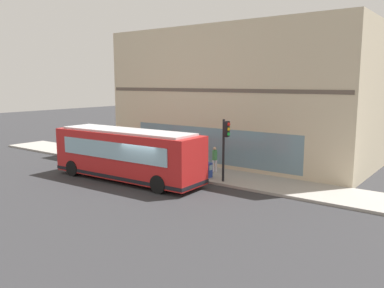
{
  "coord_description": "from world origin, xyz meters",
  "views": [
    {
      "loc": [
        -15.95,
        -14.95,
        5.88
      ],
      "look_at": [
        2.27,
        -1.3,
        2.3
      ],
      "focal_mm": 37.02,
      "sensor_mm": 36.0,
      "label": 1
    }
  ],
  "objects_px": {
    "fire_hydrant": "(195,168)",
    "pedestrian_walking_along_curb": "(107,147)",
    "traffic_light_near_corner": "(225,138)",
    "pedestrian_near_hydrant": "(215,158)",
    "city_bus_nearside": "(127,155)",
    "newspaper_vending_box": "(208,170)",
    "pedestrian_near_building_entrance": "(153,148)"
  },
  "relations": [
    {
      "from": "fire_hydrant",
      "to": "pedestrian_walking_along_curb",
      "type": "height_order",
      "value": "pedestrian_walking_along_curb"
    },
    {
      "from": "traffic_light_near_corner",
      "to": "pedestrian_near_hydrant",
      "type": "distance_m",
      "value": 3.01
    },
    {
      "from": "city_bus_nearside",
      "to": "pedestrian_walking_along_curb",
      "type": "xyz_separation_m",
      "value": [
        3.17,
        5.42,
        -0.48
      ]
    },
    {
      "from": "traffic_light_near_corner",
      "to": "newspaper_vending_box",
      "type": "xyz_separation_m",
      "value": [
        0.26,
        1.38,
        -2.08
      ]
    },
    {
      "from": "city_bus_nearside",
      "to": "traffic_light_near_corner",
      "type": "height_order",
      "value": "traffic_light_near_corner"
    },
    {
      "from": "traffic_light_near_corner",
      "to": "pedestrian_near_building_entrance",
      "type": "distance_m",
      "value": 8.22
    },
    {
      "from": "city_bus_nearside",
      "to": "pedestrian_near_hydrant",
      "type": "relative_size",
      "value": 6.23
    },
    {
      "from": "city_bus_nearside",
      "to": "pedestrian_walking_along_curb",
      "type": "relative_size",
      "value": 6.28
    },
    {
      "from": "city_bus_nearside",
      "to": "pedestrian_near_building_entrance",
      "type": "bearing_deg",
      "value": 26.37
    },
    {
      "from": "traffic_light_near_corner",
      "to": "pedestrian_walking_along_curb",
      "type": "relative_size",
      "value": 2.25
    },
    {
      "from": "pedestrian_near_hydrant",
      "to": "fire_hydrant",
      "type": "bearing_deg",
      "value": 151.45
    },
    {
      "from": "fire_hydrant",
      "to": "newspaper_vending_box",
      "type": "bearing_deg",
      "value": -100.75
    },
    {
      "from": "newspaper_vending_box",
      "to": "pedestrian_walking_along_curb",
      "type": "bearing_deg",
      "value": 88.91
    },
    {
      "from": "city_bus_nearside",
      "to": "pedestrian_near_building_entrance",
      "type": "distance_m",
      "value": 5.59
    },
    {
      "from": "fire_hydrant",
      "to": "pedestrian_walking_along_curb",
      "type": "bearing_deg",
      "value": 90.33
    },
    {
      "from": "traffic_light_near_corner",
      "to": "fire_hydrant",
      "type": "xyz_separation_m",
      "value": [
        0.48,
        2.55,
        -2.17
      ]
    },
    {
      "from": "city_bus_nearside",
      "to": "fire_hydrant",
      "type": "xyz_separation_m",
      "value": [
        3.22,
        -2.7,
        -1.04
      ]
    },
    {
      "from": "pedestrian_near_hydrant",
      "to": "pedestrian_walking_along_curb",
      "type": "relative_size",
      "value": 1.01
    },
    {
      "from": "pedestrian_near_building_entrance",
      "to": "newspaper_vending_box",
      "type": "xyz_separation_m",
      "value": [
        -2.0,
        -6.35,
        -0.42
      ]
    },
    {
      "from": "traffic_light_near_corner",
      "to": "fire_hydrant",
      "type": "relative_size",
      "value": 4.91
    },
    {
      "from": "fire_hydrant",
      "to": "pedestrian_near_hydrant",
      "type": "bearing_deg",
      "value": -28.55
    },
    {
      "from": "traffic_light_near_corner",
      "to": "pedestrian_near_building_entrance",
      "type": "height_order",
      "value": "traffic_light_near_corner"
    },
    {
      "from": "traffic_light_near_corner",
      "to": "fire_hydrant",
      "type": "bearing_deg",
      "value": 79.29
    },
    {
      "from": "fire_hydrant",
      "to": "newspaper_vending_box",
      "type": "xyz_separation_m",
      "value": [
        -0.22,
        -1.17,
        0.09
      ]
    },
    {
      "from": "city_bus_nearside",
      "to": "traffic_light_near_corner",
      "type": "distance_m",
      "value": 6.03
    },
    {
      "from": "pedestrian_near_hydrant",
      "to": "pedestrian_walking_along_curb",
      "type": "bearing_deg",
      "value": 98.38
    },
    {
      "from": "pedestrian_near_building_entrance",
      "to": "city_bus_nearside",
      "type": "bearing_deg",
      "value": -153.63
    },
    {
      "from": "fire_hydrant",
      "to": "pedestrian_near_building_entrance",
      "type": "distance_m",
      "value": 5.5
    },
    {
      "from": "city_bus_nearside",
      "to": "pedestrian_walking_along_curb",
      "type": "height_order",
      "value": "city_bus_nearside"
    },
    {
      "from": "city_bus_nearside",
      "to": "pedestrian_near_building_entrance",
      "type": "relative_size",
      "value": 6.57
    },
    {
      "from": "city_bus_nearside",
      "to": "newspaper_vending_box",
      "type": "relative_size",
      "value": 11.25
    },
    {
      "from": "city_bus_nearside",
      "to": "newspaper_vending_box",
      "type": "height_order",
      "value": "city_bus_nearside"
    }
  ]
}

